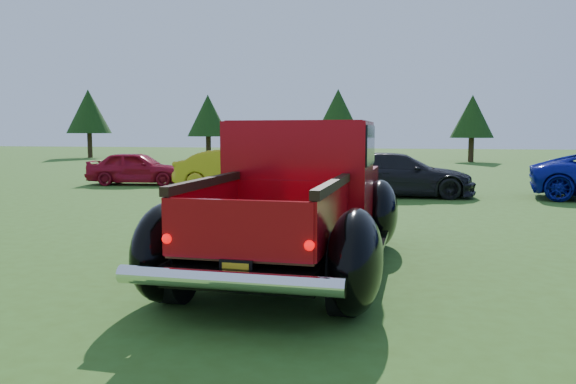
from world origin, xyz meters
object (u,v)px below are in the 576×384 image
Objects in this scene: tree_mid_left at (338,112)px; pickup_truck at (300,196)px; tree_far_west at (89,112)px; tree_west at (208,116)px; show_car_yellow at (239,170)px; show_car_grey at (398,175)px; tree_mid_right at (472,117)px; show_car_red at (137,168)px.

tree_mid_left is 32.08m from pickup_truck.
tree_far_west is 10.06m from tree_west.
show_car_grey is at bearing -93.95° from show_car_yellow.
tree_mid_left reaches higher than tree_west.
tree_far_west is 0.90× the size of pickup_truck.
tree_west is 1.05× the size of tree_mid_right.
show_car_yellow is at bearing -114.54° from show_car_red.
show_car_red is 0.87× the size of show_car_yellow.
tree_far_west reaches higher than pickup_truck.
tree_mid_left reaches higher than pickup_truck.
show_car_grey is (5.25, -0.48, -0.03)m from show_car_yellow.
tree_mid_right reaches higher than show_car_red.
tree_west is 21.88m from show_car_yellow.
tree_west is at bearing 29.71° from show_car_grey.
show_car_red is at bearing 74.49° from show_car_yellow.
pickup_truck is 13.92m from show_car_red.
tree_far_west reaches higher than tree_mid_left.
tree_mid_right is 23.18m from show_car_yellow.
tree_mid_left reaches higher than show_car_yellow.
pickup_truck is 1.26× the size of show_car_grey.
pickup_truck is 10.58m from show_car_yellow.
tree_west is 1.01× the size of show_car_grey.
show_car_grey is at bearing -101.18° from tree_mid_right.
show_car_grey is at bearing -56.14° from tree_west.
pickup_truck reaches higher than show_car_yellow.
show_car_yellow is (-0.50, -22.02, -2.69)m from tree_mid_left.
show_car_red is at bearing -103.22° from tree_mid_left.
tree_far_west is 1.04× the size of tree_mid_left.
tree_mid_right is 1.05× the size of show_car_yellow.
show_car_grey is (-4.25, -21.50, -2.31)m from tree_mid_right.
pickup_truck is 1.58× the size of show_car_red.
tree_far_west is 28.14m from show_car_yellow.
tree_mid_right is at bearing 80.94° from pickup_truck.
tree_west is at bearing 113.81° from pickup_truck.
tree_west is 32.39m from pickup_truck.
show_car_red is 4.56m from show_car_yellow.
tree_mid_right reaches higher than pickup_truck.
show_car_red is at bearing -54.34° from tree_far_west.
pickup_truck is at bearing -83.68° from tree_mid_left.
show_car_red is at bearing -77.53° from tree_west.
tree_mid_left reaches higher than show_car_grey.
tree_mid_right is (28.00, -0.00, -0.55)m from tree_far_west.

